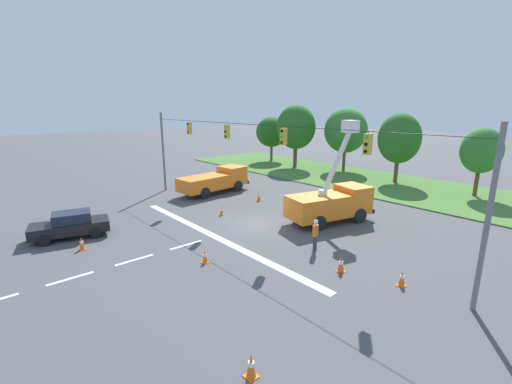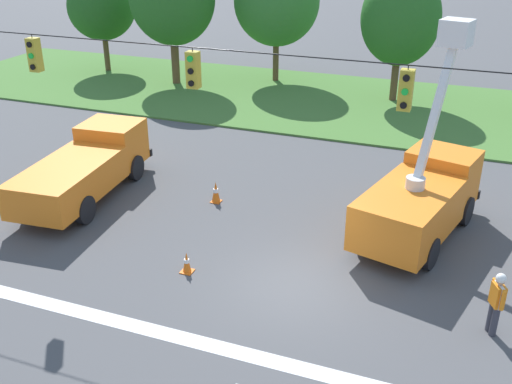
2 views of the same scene
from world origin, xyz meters
The scene contains 20 objects.
ground_plane centered at (0.00, 0.00, 0.00)m, with size 200.00×200.00×0.00m, color #4C4C4F.
grass_verge centered at (0.00, 18.00, 0.05)m, with size 56.00×12.00×0.10m, color #477533.
lane_markings centered at (0.00, -4.72, 0.00)m, with size 17.60×15.25×0.01m.
signal_gantry centered at (-0.06, 0.00, 4.58)m, with size 26.20×0.33×7.20m.
tree_far_west centered at (-19.30, 19.74, 4.20)m, with size 4.19×4.59×6.32m.
tree_west centered at (-13.51, 18.47, 5.17)m, with size 5.21×4.52×7.96m.
tree_centre centered at (-7.97, 21.25, 4.90)m, with size 5.16×4.92×7.57m.
tree_east centered at (-0.37, 19.53, 4.57)m, with size 4.25×3.92×7.11m.
tree_far_east centered at (7.02, 19.39, 4.05)m, with size 3.26×3.33×6.01m.
utility_truck_bucket_lift centered at (2.88, 4.36, 1.43)m, with size 3.71×6.38×6.82m.
utility_truck_support_near centered at (-9.16, 3.09, 1.15)m, with size 2.88×6.91×2.19m.
sedan_black centered at (-5.61, -9.84, 0.79)m, with size 2.75×4.60×1.56m.
road_worker centered at (5.29, -0.23, 1.00)m, with size 0.39×0.60×1.77m.
traffic_cone_foreground_left centered at (-3.25, -0.44, 0.32)m, with size 0.36×0.36×0.67m.
traffic_cone_foreground_right centered at (7.74, -1.27, 0.41)m, with size 0.36×0.36×0.83m.
traffic_cone_mid_left centered at (-3.20, -9.89, 0.37)m, with size 0.36×0.36×0.75m.
traffic_cone_mid_right centered at (2.66, -5.65, 0.33)m, with size 0.36×0.36×0.69m.
traffic_cone_near_bucket centered at (-4.40, 4.21, 0.40)m, with size 0.36×0.36×0.81m.
traffic_cone_lane_edge_a centered at (9.97, -8.75, 0.39)m, with size 0.36×0.36×0.79m.
traffic_cone_lane_edge_b centered at (10.30, -0.35, 0.37)m, with size 0.36×0.36×0.74m.
Camera 1 is at (16.40, -14.15, 7.68)m, focal length 24.00 mm.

